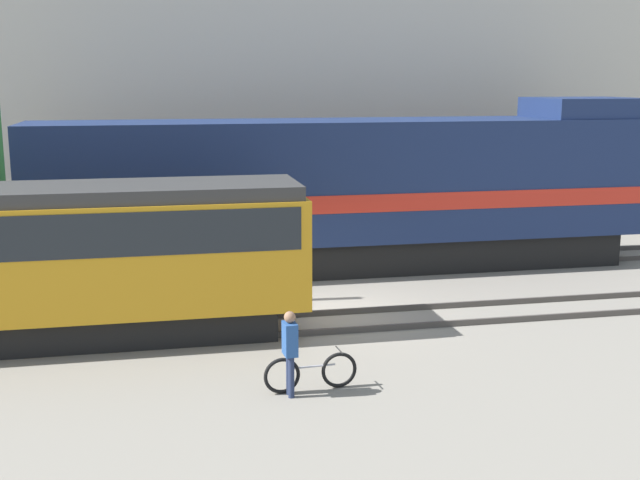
{
  "coord_description": "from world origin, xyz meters",
  "views": [
    {
      "loc": [
        -3.88,
        -18.44,
        5.56
      ],
      "look_at": [
        -0.04,
        -0.08,
        1.8
      ],
      "focal_mm": 45.0,
      "sensor_mm": 36.0,
      "label": 1
    }
  ],
  "objects_px": {
    "person": "(290,345)",
    "streetcar": "(28,255)",
    "bicycle": "(311,373)",
    "freight_locomotive": "(350,191)"
  },
  "relations": [
    {
      "from": "person",
      "to": "streetcar",
      "type": "bearing_deg",
      "value": 140.59
    },
    {
      "from": "streetcar",
      "to": "bicycle",
      "type": "distance_m",
      "value": 6.74
    },
    {
      "from": "freight_locomotive",
      "to": "streetcar",
      "type": "distance_m",
      "value": 9.85
    },
    {
      "from": "bicycle",
      "to": "streetcar",
      "type": "bearing_deg",
      "value": 144.09
    },
    {
      "from": "streetcar",
      "to": "freight_locomotive",
      "type": "bearing_deg",
      "value": 32.63
    },
    {
      "from": "streetcar",
      "to": "bicycle",
      "type": "relative_size",
      "value": 6.68
    },
    {
      "from": "streetcar",
      "to": "bicycle",
      "type": "bearing_deg",
      "value": -35.91
    },
    {
      "from": "freight_locomotive",
      "to": "bicycle",
      "type": "bearing_deg",
      "value": -108.1
    },
    {
      "from": "streetcar",
      "to": "person",
      "type": "height_order",
      "value": "streetcar"
    },
    {
      "from": "streetcar",
      "to": "person",
      "type": "xyz_separation_m",
      "value": [
        4.89,
        -4.02,
        -0.99
      ]
    }
  ]
}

